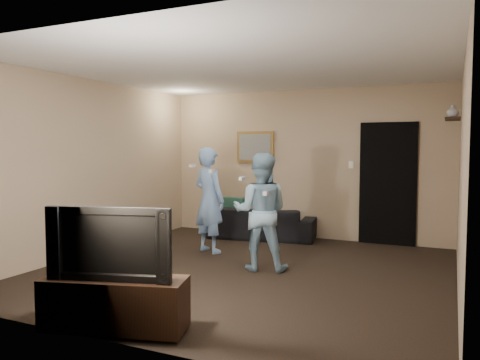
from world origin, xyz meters
The scene contains 19 objects.
ground centered at (0.00, 0.00, 0.00)m, with size 5.00×5.00×0.00m, color black.
ceiling centered at (0.00, 0.00, 2.60)m, with size 5.00×5.00×0.04m, color silver.
wall_back centered at (0.00, 2.50, 1.30)m, with size 5.00×0.04×2.60m, color tan.
wall_front centered at (0.00, -2.50, 1.30)m, with size 5.00×0.04×2.60m, color tan.
wall_left centered at (-2.50, 0.00, 1.30)m, with size 0.04×5.00×2.60m, color tan.
wall_right centered at (2.50, 0.00, 1.30)m, with size 0.04×5.00×2.60m, color tan.
sofa centered at (-0.61, 2.10, 0.27)m, with size 1.85×0.72×0.54m, color black.
throw_pillow centered at (-1.14, 2.10, 0.48)m, with size 0.42×0.14×0.42m, color #17473E.
painting_frame centered at (-0.90, 2.48, 1.60)m, with size 0.72×0.05×0.57m, color olive.
painting_canvas centered at (-0.90, 2.45, 1.60)m, with size 0.62×0.01×0.47m, color slate.
doorway centered at (1.45, 2.47, 1.00)m, with size 0.90×0.06×2.00m, color black.
light_switch centered at (0.85, 2.48, 1.30)m, with size 0.08×0.02×0.12m, color silver.
wall_shelf centered at (2.39, 1.80, 1.99)m, with size 0.20×0.60×0.03m, color black.
shelf_vase centered at (2.39, 1.62, 2.09)m, with size 0.16×0.16×0.17m, color #B2B1B6.
shelf_figurine centered at (2.39, 1.84, 2.09)m, with size 0.06×0.06×0.18m, color silver.
tv_console centered at (-0.21, -2.31, 0.25)m, with size 1.24×0.40×0.44m, color black.
television centered at (-0.21, -2.31, 0.79)m, with size 1.09×0.14×0.63m, color black.
wii_player_left centered at (-0.94, 0.76, 0.80)m, with size 0.68×0.57×1.59m.
wii_player_right centered at (0.16, 0.14, 0.76)m, with size 0.85×0.73×1.52m.
Camera 1 is at (2.42, -5.45, 1.59)m, focal length 35.00 mm.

